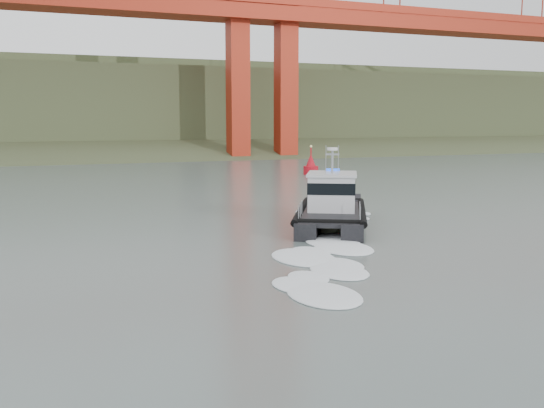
{
  "coord_description": "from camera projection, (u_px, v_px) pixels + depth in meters",
  "views": [
    {
      "loc": [
        -11.47,
        -14.97,
        6.07
      ],
      "look_at": [
        -1.93,
        9.49,
        2.4
      ],
      "focal_mm": 40.0,
      "sensor_mm": 36.0,
      "label": 1
    }
  ],
  "objects": [
    {
      "name": "ground",
      "position": [
        441.0,
        317.0,
        18.78
      ],
      "size": [
        400.0,
        400.0,
        0.0
      ],
      "primitive_type": "plane",
      "color": "#505F5B",
      "rests_on": "ground"
    },
    {
      "name": "headlands",
      "position": [
        89.0,
        115.0,
        133.6
      ],
      "size": [
        500.0,
        105.36,
        27.12
      ],
      "color": "#3D4B2B",
      "rests_on": "ground"
    },
    {
      "name": "patrol_boat",
      "position": [
        332.0,
        206.0,
        34.8
      ],
      "size": [
        7.65,
        10.07,
        4.65
      ],
      "rotation": [
        0.0,
        0.0,
        -0.5
      ],
      "color": "black",
      "rests_on": "ground"
    },
    {
      "name": "nav_buoy",
      "position": [
        311.0,
        166.0,
        67.56
      ],
      "size": [
        1.65,
        1.65,
        3.44
      ],
      "color": "#B60C19",
      "rests_on": "ground"
    }
  ]
}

